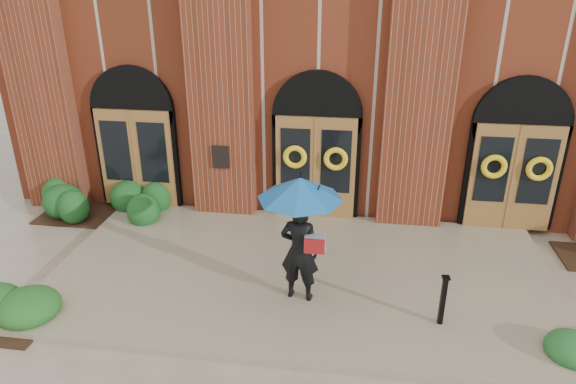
# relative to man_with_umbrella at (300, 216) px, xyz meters

# --- Properties ---
(ground) EXTENTS (90.00, 90.00, 0.00)m
(ground) POSITION_rel_man_with_umbrella_xyz_m (-0.06, 0.77, -1.82)
(ground) COLOR gray
(ground) RESTS_ON ground
(landing) EXTENTS (10.00, 5.30, 0.15)m
(landing) POSITION_rel_man_with_umbrella_xyz_m (-0.06, 0.92, -1.74)
(landing) COLOR gray
(landing) RESTS_ON ground
(church_building) EXTENTS (16.20, 12.53, 7.00)m
(church_building) POSITION_rel_man_with_umbrella_xyz_m (-0.06, 9.55, 1.68)
(church_building) COLOR maroon
(church_building) RESTS_ON ground
(man_with_umbrella) EXTENTS (1.68, 1.68, 2.38)m
(man_with_umbrella) POSITION_rel_man_with_umbrella_xyz_m (0.00, 0.00, 0.00)
(man_with_umbrella) COLOR black
(man_with_umbrella) RESTS_ON landing
(metal_post) EXTENTS (0.14, 0.14, 0.94)m
(metal_post) POSITION_rel_man_with_umbrella_xyz_m (2.49, -0.43, -1.18)
(metal_post) COLOR black
(metal_post) RESTS_ON landing
(hedge_wall_left) EXTENTS (3.11, 1.24, 0.80)m
(hedge_wall_left) POSITION_rel_man_with_umbrella_xyz_m (-5.26, 2.97, -1.42)
(hedge_wall_left) COLOR #164419
(hedge_wall_left) RESTS_ON ground
(hedge_front_left) EXTENTS (1.58, 1.36, 0.56)m
(hedge_front_left) POSITION_rel_man_with_umbrella_xyz_m (-5.16, -1.17, -1.54)
(hedge_front_left) COLOR #1C4B1A
(hedge_front_left) RESTS_ON ground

